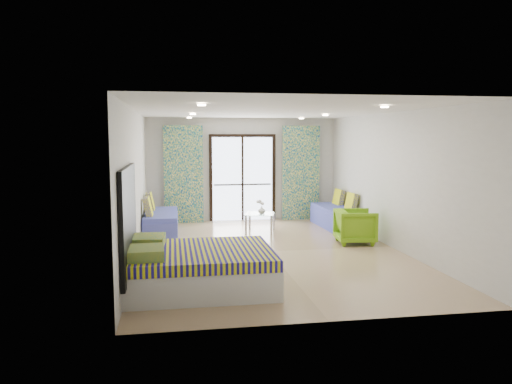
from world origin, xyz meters
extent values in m
cube|color=black|center=(0.00, 3.71, 2.24)|extent=(1.76, 0.08, 0.08)
cube|color=black|center=(-0.84, 3.71, 1.10)|extent=(0.08, 0.08, 2.20)
cube|color=black|center=(0.84, 3.71, 1.10)|extent=(0.08, 0.08, 2.20)
cube|color=black|center=(0.00, 3.71, 1.10)|extent=(0.05, 0.06, 2.20)
cube|color=#595451|center=(0.00, 3.73, 0.95)|extent=(1.52, 0.03, 0.04)
cube|color=silver|center=(-1.55, 3.57, 1.25)|extent=(1.00, 0.10, 2.50)
cube|color=silver|center=(1.55, 3.57, 1.25)|extent=(1.00, 0.10, 2.50)
cylinder|color=#FFE0B2|center=(-1.40, -2.00, 2.67)|extent=(0.12, 0.12, 0.02)
cylinder|color=#FFE0B2|center=(1.40, -2.00, 2.67)|extent=(0.12, 0.12, 0.02)
cylinder|color=#FFE0B2|center=(-1.40, 1.00, 2.67)|extent=(0.12, 0.12, 0.02)
cylinder|color=#FFE0B2|center=(1.40, 1.00, 2.67)|extent=(0.12, 0.12, 0.02)
cylinder|color=#FFE0B2|center=(-1.40, 3.00, 2.67)|extent=(0.12, 0.12, 0.02)
cylinder|color=#FFE0B2|center=(1.40, 3.00, 2.67)|extent=(0.12, 0.12, 0.02)
cube|color=black|center=(-2.46, -2.15, 1.05)|extent=(0.06, 2.10, 1.50)
cube|color=silver|center=(-2.47, -0.90, 1.05)|extent=(0.02, 0.10, 0.10)
cube|color=silver|center=(-1.45, -2.15, 0.21)|extent=(2.11, 1.69, 0.42)
cube|color=navy|center=(-1.45, -2.15, 0.50)|extent=(2.09, 1.72, 0.16)
cube|color=#186C63|center=(-2.21, -2.55, 0.65)|extent=(0.50, 0.60, 0.15)
cube|color=#186C63|center=(-2.21, -1.75, 0.65)|extent=(0.51, 0.61, 0.15)
cube|color=#4851AD|center=(-2.10, 1.99, 0.21)|extent=(0.76, 1.89, 0.42)
cube|color=#4851AD|center=(-2.10, 1.99, 0.47)|extent=(0.74, 1.85, 0.10)
cube|color=navy|center=(-2.37, 1.56, 0.71)|extent=(0.22, 0.47, 0.44)
cube|color=navy|center=(-2.36, 2.43, 0.71)|extent=(0.22, 0.47, 0.44)
cube|color=#4851AD|center=(2.10, 2.32, 0.20)|extent=(0.76, 1.83, 0.40)
cube|color=#4851AD|center=(2.10, 2.32, 0.45)|extent=(0.75, 1.79, 0.10)
cube|color=navy|center=(2.36, 1.91, 0.68)|extent=(0.22, 0.46, 0.42)
cube|color=navy|center=(2.34, 2.75, 0.68)|extent=(0.22, 0.46, 0.42)
cylinder|color=silver|center=(-0.20, 1.78, 0.22)|extent=(0.07, 0.07, 0.43)
cylinder|color=silver|center=(0.36, 1.60, 0.22)|extent=(0.07, 0.07, 0.43)
cylinder|color=silver|center=(-0.02, 2.33, 0.22)|extent=(0.07, 0.07, 0.43)
cylinder|color=silver|center=(0.53, 2.16, 0.22)|extent=(0.07, 0.07, 0.43)
cube|color=#8CA59E|center=(0.17, 1.97, 0.43)|extent=(0.84, 0.84, 0.02)
sphere|color=white|center=(0.22, 1.95, 0.67)|extent=(0.08, 0.08, 0.08)
sphere|color=white|center=(0.18, 2.02, 0.69)|extent=(0.08, 0.08, 0.08)
sphere|color=white|center=(0.11, 1.98, 0.71)|extent=(0.08, 0.08, 0.08)
sphere|color=white|center=(0.15, 1.92, 0.73)|extent=(0.08, 0.08, 0.08)
imported|color=white|center=(0.19, 1.90, 0.53)|extent=(0.20, 0.20, 0.17)
imported|color=#6FAC16|center=(1.91, 0.43, 0.39)|extent=(0.79, 0.83, 0.78)
camera|label=1|loc=(-1.84, -9.31, 2.22)|focal=35.00mm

